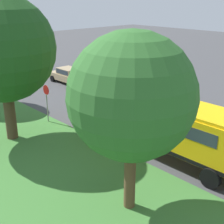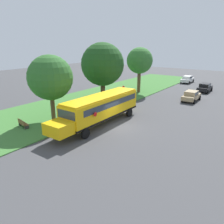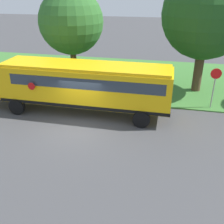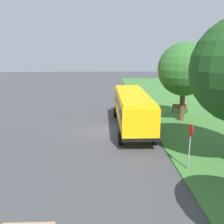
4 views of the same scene
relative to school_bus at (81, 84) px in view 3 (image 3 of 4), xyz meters
name	(u,v)px [view 3 (image 3 of 4)]	position (x,y,z in m)	size (l,w,h in m)	color
ground_plane	(77,129)	(2.25, 0.39, -1.92)	(120.00, 120.00, 0.00)	#424244
grass_verge	(114,75)	(-7.75, 0.39, -1.88)	(12.00, 80.00, 0.08)	#3D7533
school_bus	(81,84)	(0.00, 0.00, 0.00)	(2.85, 12.42, 3.16)	yellow
oak_tree_beside_bus	(71,20)	(-4.93, -2.32, 3.13)	(4.91, 4.91, 7.40)	brown
oak_tree_roadside_mid	(207,15)	(-5.32, 7.41, 3.67)	(6.15, 6.15, 8.70)	#4C3826
stop_sign	(214,84)	(-2.35, 8.18, -0.19)	(0.08, 0.68, 2.74)	gray
park_bench	(42,73)	(-5.87, -5.71, -1.45)	(1.66, 0.79, 0.92)	brown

